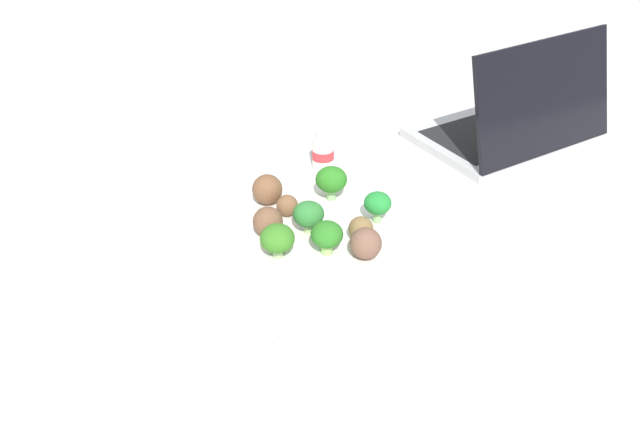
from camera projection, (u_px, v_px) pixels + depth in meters
ground_plane at (320, 234)px, 1.06m from camera, size 4.00×4.00×0.00m
plate at (320, 229)px, 1.06m from camera, size 0.28×0.28×0.02m
broccoli_floret_back_left at (277, 239)px, 0.97m from camera, size 0.05×0.05×0.05m
broccoli_floret_mid_left at (378, 204)px, 1.05m from camera, size 0.04×0.04×0.05m
broccoli_floret_back_right at (327, 235)px, 0.98m from camera, size 0.05×0.05×0.05m
broccoli_floret_near_rim at (330, 180)px, 1.10m from camera, size 0.05×0.05×0.06m
broccoli_floret_front_left at (309, 214)px, 1.02m from camera, size 0.05×0.05×0.05m
meatball_far_rim at (366, 243)px, 0.97m from camera, size 0.05×0.05×0.05m
meatball_near_rim at (287, 205)px, 1.07m from camera, size 0.03×0.03×0.03m
meatball_back_left at (268, 222)px, 1.02m from camera, size 0.04×0.04×0.04m
meatball_center at (267, 189)px, 1.10m from camera, size 0.05×0.05×0.05m
meatball_mid_right at (361, 229)px, 1.01m from camera, size 0.04×0.04×0.04m
napkin at (283, 355)px, 0.84m from camera, size 0.18×0.13×0.01m
fork at (269, 346)px, 0.85m from camera, size 0.12×0.02×0.01m
knife at (299, 350)px, 0.84m from camera, size 0.15×0.02×0.01m
yogurt_bottle at (323, 152)px, 1.23m from camera, size 0.04×0.04×0.07m
laptop at (514, 124)px, 1.30m from camera, size 0.38×0.38×0.21m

